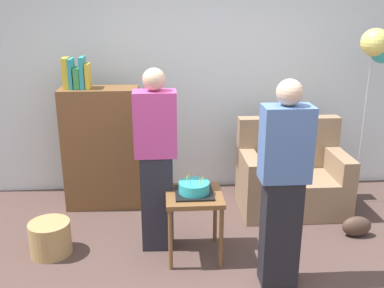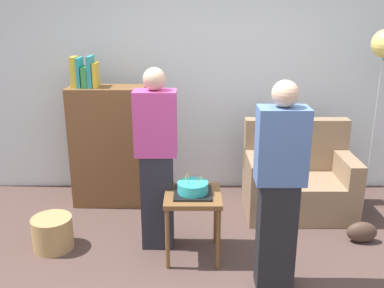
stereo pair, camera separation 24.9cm
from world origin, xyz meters
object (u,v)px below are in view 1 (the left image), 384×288
object	(u,v)px
side_table	(194,203)
birthday_cake	(194,188)
couch	(291,178)
person_blowing_candles	(156,160)
handbag	(357,226)
wicker_basket	(50,238)
balloon_bunch	(379,46)
person_holding_cake	(283,186)
bookshelf	(102,146)

from	to	relation	value
side_table	birthday_cake	size ratio (longest dim) A/B	1.83
couch	person_blowing_candles	distance (m)	1.66
handbag	side_table	bearing A→B (deg)	-172.11
wicker_basket	birthday_cake	bearing A→B (deg)	-5.04
person_blowing_candles	balloon_bunch	bearing A→B (deg)	-2.67
couch	wicker_basket	xyz separation A→B (m)	(-2.37, -0.76, -0.19)
person_holding_cake	side_table	bearing A→B (deg)	-36.91
couch	birthday_cake	bearing A→B (deg)	-141.84
wicker_basket	handbag	distance (m)	2.84
couch	bookshelf	size ratio (longest dim) A/B	0.68
balloon_bunch	handbag	bearing A→B (deg)	-115.93
birthday_cake	person_holding_cake	xyz separation A→B (m)	(0.63, -0.44, 0.20)
balloon_bunch	bookshelf	bearing A→B (deg)	175.85
person_blowing_candles	couch	bearing A→B (deg)	5.46
person_blowing_candles	person_holding_cake	xyz separation A→B (m)	(0.95, -0.61, 0.00)
person_holding_cake	bookshelf	bearing A→B (deg)	-47.03
couch	side_table	xyz separation A→B (m)	(-1.11, -0.87, 0.16)
side_table	person_blowing_candles	world-z (taller)	person_blowing_candles
handbag	couch	bearing A→B (deg)	125.36
birthday_cake	balloon_bunch	distance (m)	2.36
side_table	person_holding_cake	xyz separation A→B (m)	(0.63, -0.44, 0.34)
side_table	balloon_bunch	bearing A→B (deg)	25.15
person_blowing_candles	balloon_bunch	world-z (taller)	balloon_bunch
bookshelf	person_blowing_candles	world-z (taller)	person_blowing_candles
person_holding_cake	couch	bearing A→B (deg)	-112.07
handbag	balloon_bunch	xyz separation A→B (m)	(0.33, 0.67, 1.62)
person_holding_cake	handbag	distance (m)	1.36
bookshelf	birthday_cake	distance (m)	1.42
birthday_cake	balloon_bunch	bearing A→B (deg)	25.15
side_table	wicker_basket	distance (m)	1.32
side_table	bookshelf	bearing A→B (deg)	129.61
bookshelf	side_table	distance (m)	1.43
wicker_basket	balloon_bunch	distance (m)	3.62
person_holding_cake	balloon_bunch	size ratio (longest dim) A/B	0.86
person_blowing_candles	wicker_basket	distance (m)	1.17
person_blowing_candles	person_holding_cake	bearing A→B (deg)	-53.52
wicker_basket	handbag	bearing A→B (deg)	2.14
bookshelf	couch	bearing A→B (deg)	-6.35
couch	handbag	bearing A→B (deg)	-54.64
person_blowing_candles	balloon_bunch	size ratio (longest dim) A/B	0.86
side_table	handbag	bearing A→B (deg)	7.89
person_blowing_candles	handbag	xyz separation A→B (m)	(1.89, 0.04, -0.73)
bookshelf	wicker_basket	xyz separation A→B (m)	(-0.36, -0.98, -0.53)
birthday_cake	balloon_bunch	xyz separation A→B (m)	(1.90, 0.89, 1.08)
side_table	person_blowing_candles	distance (m)	0.49
person_blowing_candles	handbag	distance (m)	2.03
bookshelf	handbag	world-z (taller)	bookshelf
bookshelf	side_table	xyz separation A→B (m)	(0.91, -1.10, -0.18)
birthday_cake	balloon_bunch	world-z (taller)	balloon_bunch
bookshelf	wicker_basket	distance (m)	1.17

